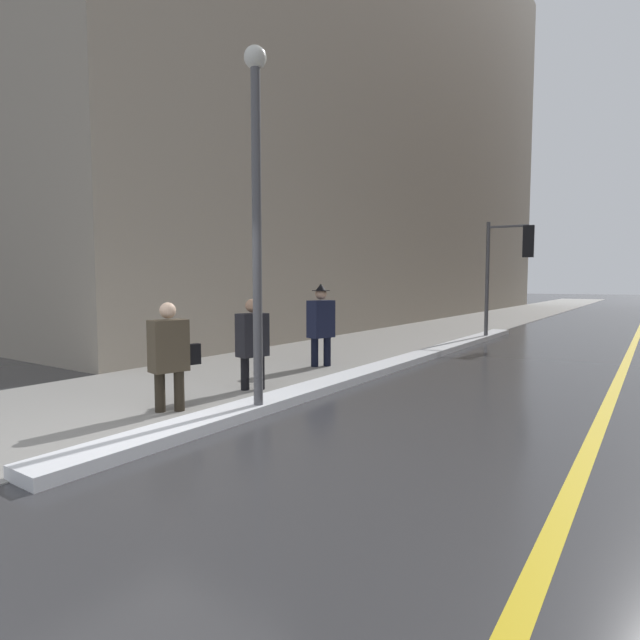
% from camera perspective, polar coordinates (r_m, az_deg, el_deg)
% --- Properties ---
extents(ground_plane, '(160.00, 160.00, 0.00)m').
position_cam_1_polar(ground_plane, '(5.82, -19.81, -13.03)').
color(ground_plane, '#38383A').
extents(sidewalk_slab, '(4.00, 80.00, 0.01)m').
position_cam_1_polar(sidewalk_slab, '(19.44, 14.50, -0.86)').
color(sidewalk_slab, gray).
rests_on(sidewalk_slab, ground).
extents(road_centre_stripe, '(0.16, 80.00, 0.00)m').
position_cam_1_polar(road_centre_stripe, '(18.32, 32.46, -1.72)').
color(road_centre_stripe, gold).
rests_on(road_centre_stripe, ground).
extents(snow_bank_curb, '(0.51, 15.37, 0.13)m').
position_cam_1_polar(snow_bank_curb, '(10.69, 9.71, -4.60)').
color(snow_bank_curb, white).
rests_on(snow_bank_curb, ground).
extents(building_facade_left, '(6.00, 36.00, 22.42)m').
position_cam_1_polar(building_facade_left, '(27.62, 8.11, 24.37)').
color(building_facade_left, gray).
rests_on(building_facade_left, ground).
extents(lamp_post, '(0.28, 0.28, 4.61)m').
position_cam_1_polar(lamp_post, '(6.49, -7.27, 13.78)').
color(lamp_post, '#515156').
rests_on(lamp_post, ground).
extents(traffic_light_near, '(1.31, 0.43, 3.48)m').
position_cam_1_polar(traffic_light_near, '(15.59, 21.20, 6.96)').
color(traffic_light_near, '#515156').
rests_on(traffic_light_near, ground).
extents(pedestrian_with_shoulder_bag, '(0.38, 0.70, 1.45)m').
position_cam_1_polar(pedestrian_with_shoulder_bag, '(6.83, -16.79, -3.49)').
color(pedestrian_with_shoulder_bag, '#2A241B').
rests_on(pedestrian_with_shoulder_bag, ground).
extents(pedestrian_nearside, '(0.38, 0.52, 1.45)m').
position_cam_1_polar(pedestrian_nearside, '(7.93, -7.73, -2.27)').
color(pedestrian_nearside, black).
rests_on(pedestrian_nearside, ground).
extents(pedestrian_trailing, '(0.42, 0.57, 1.69)m').
position_cam_1_polar(pedestrian_trailing, '(10.05, 0.11, -0.19)').
color(pedestrian_trailing, black).
rests_on(pedestrian_trailing, ground).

